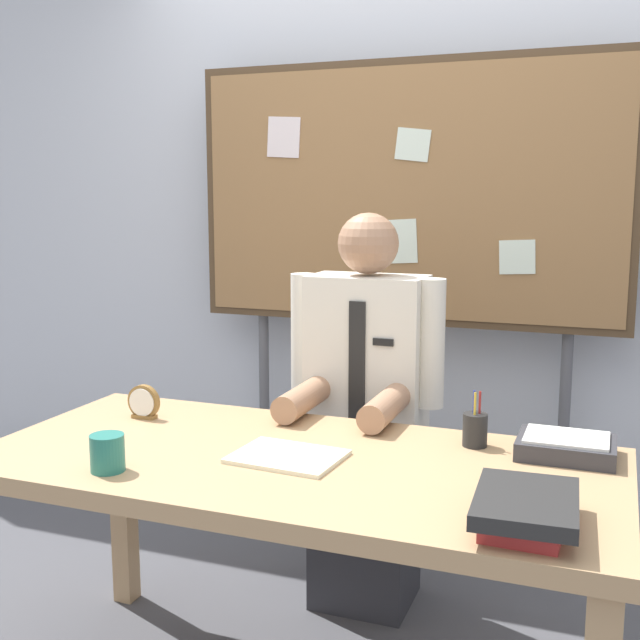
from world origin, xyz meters
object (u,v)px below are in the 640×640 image
(open_notebook, at_px, (288,457))
(pen_holder, at_px, (475,429))
(paper_tray, at_px, (566,447))
(desk, at_px, (294,487))
(coffee_mug, at_px, (107,453))
(person, at_px, (366,427))
(bulletin_board, at_px, (405,200))
(desk_clock, at_px, (144,403))
(book_stack, at_px, (526,510))

(open_notebook, xyz_separation_m, pen_holder, (0.46, 0.29, 0.04))
(pen_holder, distance_m, paper_tray, 0.25)
(desk, bearing_deg, pen_holder, 31.36)
(coffee_mug, relative_size, paper_tray, 0.37)
(person, bearing_deg, paper_tray, -28.48)
(bulletin_board, distance_m, open_notebook, 1.34)
(desk_clock, relative_size, pen_holder, 0.68)
(bulletin_board, height_order, paper_tray, bulletin_board)
(bulletin_board, bearing_deg, open_notebook, -90.57)
(person, xyz_separation_m, bulletin_board, (-0.00, 0.49, 0.79))
(person, distance_m, bulletin_board, 0.93)
(desk, height_order, open_notebook, open_notebook)
(desk_clock, height_order, pen_holder, pen_holder)
(bulletin_board, xyz_separation_m, paper_tray, (0.69, -0.87, -0.66))
(coffee_mug, bearing_deg, open_notebook, 32.50)
(bulletin_board, xyz_separation_m, coffee_mug, (-0.41, -1.41, -0.64))
(open_notebook, relative_size, desk_clock, 2.63)
(book_stack, relative_size, desk_clock, 2.79)
(bulletin_board, height_order, coffee_mug, bulletin_board)
(paper_tray, bearing_deg, bulletin_board, 128.71)
(bulletin_board, distance_m, pen_holder, 1.16)
(open_notebook, bearing_deg, pen_holder, 32.53)
(desk, bearing_deg, book_stack, -21.05)
(book_stack, bearing_deg, desk, 158.95)
(book_stack, xyz_separation_m, coffee_mug, (-1.05, -0.03, 0.01))
(pen_holder, bearing_deg, open_notebook, -147.47)
(bulletin_board, height_order, desk_clock, bulletin_board)
(desk, distance_m, desk_clock, 0.63)
(desk, relative_size, bulletin_board, 0.88)
(book_stack, distance_m, paper_tray, 0.52)
(bulletin_board, bearing_deg, pen_holder, -62.81)
(desk_clock, bearing_deg, bulletin_board, 58.26)
(person, height_order, coffee_mug, person)
(paper_tray, bearing_deg, person, 151.52)
(desk_clock, xyz_separation_m, coffee_mug, (0.19, -0.45, -0.00))
(person, xyz_separation_m, coffee_mug, (-0.41, -0.92, 0.15))
(open_notebook, height_order, pen_holder, pen_holder)
(desk, relative_size, person, 1.25)
(desk, height_order, coffee_mug, coffee_mug)
(paper_tray, bearing_deg, coffee_mug, -153.80)
(book_stack, relative_size, coffee_mug, 3.14)
(pen_holder, bearing_deg, desk_clock, -174.67)
(person, distance_m, book_stack, 1.11)
(desk, relative_size, paper_tray, 6.72)
(book_stack, height_order, desk_clock, desk_clock)
(pen_holder, bearing_deg, desk, -148.64)
(desk_clock, height_order, paper_tray, desk_clock)
(desk_clock, distance_m, pen_holder, 1.04)
(person, relative_size, open_notebook, 4.87)
(bulletin_board, height_order, book_stack, bulletin_board)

